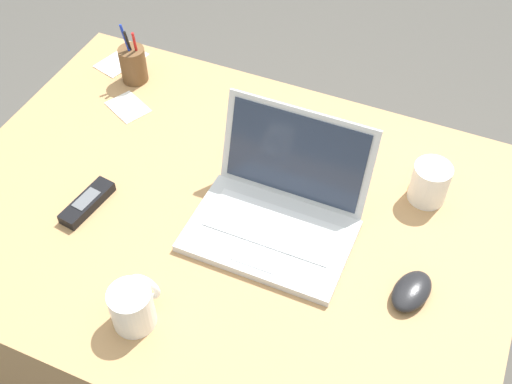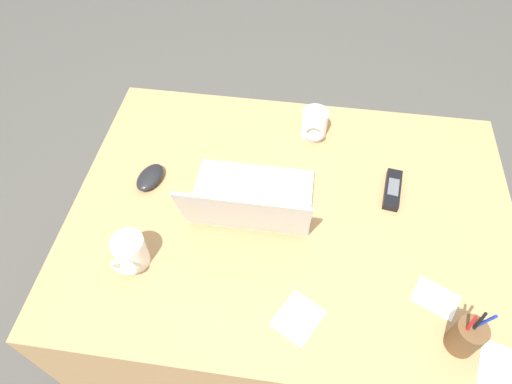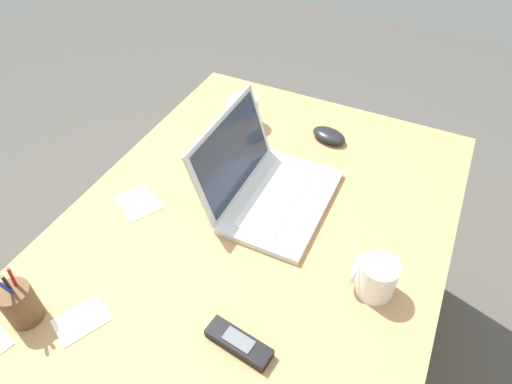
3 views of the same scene
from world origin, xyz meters
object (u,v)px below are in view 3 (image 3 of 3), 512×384
(computer_mouse, at_px, (329,135))
(coffee_mug_white, at_px, (375,277))
(laptop, at_px, (267,186))
(cordless_phone, at_px, (239,343))
(coffee_mug_tall, at_px, (244,110))
(pen_holder, at_px, (20,304))

(computer_mouse, height_order, coffee_mug_white, coffee_mug_white)
(laptop, xyz_separation_m, cordless_phone, (-0.41, -0.13, -0.03))
(coffee_mug_white, bearing_deg, cordless_phone, 139.98)
(laptop, distance_m, coffee_mug_tall, 0.35)
(coffee_mug_white, bearing_deg, coffee_mug_tall, 50.83)
(computer_mouse, bearing_deg, coffee_mug_white, -136.14)
(computer_mouse, relative_size, pen_holder, 0.64)
(computer_mouse, xyz_separation_m, cordless_phone, (-0.72, -0.06, -0.00))
(cordless_phone, distance_m, pen_holder, 0.46)
(cordless_phone, bearing_deg, computer_mouse, 4.57)
(computer_mouse, xyz_separation_m, pen_holder, (-0.85, 0.38, 0.03))
(coffee_mug_tall, relative_size, pen_holder, 0.57)
(laptop, relative_size, coffee_mug_tall, 3.59)
(computer_mouse, distance_m, coffee_mug_tall, 0.28)
(computer_mouse, height_order, cordless_phone, computer_mouse)
(pen_holder, bearing_deg, coffee_mug_white, -59.28)
(laptop, height_order, cordless_phone, laptop)
(computer_mouse, relative_size, cordless_phone, 0.74)
(coffee_mug_tall, relative_size, cordless_phone, 0.66)
(coffee_mug_white, xyz_separation_m, pen_holder, (-0.38, 0.64, 0.00))
(coffee_mug_white, height_order, coffee_mug_tall, coffee_mug_tall)
(laptop, relative_size, pen_holder, 2.04)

